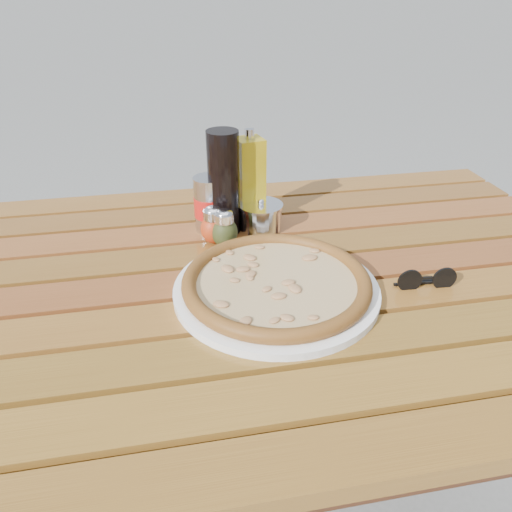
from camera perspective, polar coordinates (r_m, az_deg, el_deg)
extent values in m
cube|color=#35200C|center=(1.67, 19.64, -4.53)|extent=(0.06, 0.06, 0.70)
cube|color=#3C1D0D|center=(0.96, 0.23, -4.74)|extent=(1.36, 0.86, 0.04)
cube|color=#56320F|center=(0.65, 7.74, -22.50)|extent=(1.40, 0.09, 0.03)
cube|color=#5C3810|center=(0.71, 5.16, -16.19)|extent=(1.40, 0.09, 0.03)
cube|color=#53330E|center=(0.78, 3.15, -10.95)|extent=(1.40, 0.09, 0.03)
cube|color=#5A3210|center=(0.86, 1.54, -6.60)|extent=(1.40, 0.09, 0.03)
cube|color=#54260E|center=(0.94, 0.23, -2.98)|extent=(1.40, 0.09, 0.03)
cube|color=#502E0E|center=(1.02, -0.86, 0.04)|extent=(1.40, 0.09, 0.03)
cube|color=#5C2B10|center=(1.11, -1.78, 2.60)|extent=(1.40, 0.09, 0.03)
cube|color=#512B0E|center=(1.20, -2.57, 4.77)|extent=(1.40, 0.09, 0.03)
cube|color=#59310F|center=(1.29, -3.25, 6.64)|extent=(1.40, 0.09, 0.03)
cylinder|color=white|center=(0.88, 2.33, -3.82)|extent=(0.44, 0.44, 0.01)
cylinder|color=beige|center=(0.87, 2.34, -3.17)|extent=(0.34, 0.34, 0.01)
torus|color=black|center=(0.87, 2.35, -2.89)|extent=(0.36, 0.36, 0.03)
ellipsoid|color=#C43C16|center=(1.03, -4.87, 3.10)|extent=(0.07, 0.07, 0.06)
cylinder|color=silver|center=(1.02, -4.95, 4.76)|extent=(0.05, 0.05, 0.02)
ellipsoid|color=white|center=(1.02, -4.97, 5.22)|extent=(0.05, 0.05, 0.02)
ellipsoid|color=#383E18|center=(1.02, -3.62, 2.74)|extent=(0.06, 0.06, 0.06)
cylinder|color=white|center=(1.00, -3.68, 4.41)|extent=(0.05, 0.05, 0.02)
ellipsoid|color=silver|center=(1.00, -3.70, 4.88)|extent=(0.04, 0.04, 0.02)
cylinder|color=black|center=(1.05, -3.70, 8.30)|extent=(0.08, 0.08, 0.22)
cylinder|color=silver|center=(1.08, -5.32, 5.95)|extent=(0.08, 0.08, 0.12)
cylinder|color=#B61712|center=(1.08, -5.31, 5.71)|extent=(0.08, 0.08, 0.04)
cube|color=#AD9112|center=(1.10, -0.72, 8.52)|extent=(0.06, 0.06, 0.19)
cylinder|color=silver|center=(1.06, -0.75, 13.81)|extent=(0.02, 0.02, 0.02)
cylinder|color=white|center=(1.08, 0.55, 4.39)|extent=(0.11, 0.11, 0.05)
cylinder|color=white|center=(1.07, 0.55, 5.79)|extent=(0.11, 0.11, 0.01)
sphere|color=white|center=(1.07, 0.55, 6.18)|extent=(0.02, 0.02, 0.01)
cylinder|color=black|center=(0.92, 17.17, -2.72)|extent=(0.04, 0.01, 0.04)
cylinder|color=black|center=(0.95, 20.74, -2.42)|extent=(0.04, 0.01, 0.04)
cube|color=black|center=(0.93, 19.02, -2.36)|extent=(0.02, 0.01, 0.00)
cube|color=black|center=(0.95, 18.01, -2.95)|extent=(0.09, 0.01, 0.00)
cube|color=black|center=(0.96, 18.97, -2.66)|extent=(0.09, 0.01, 0.00)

